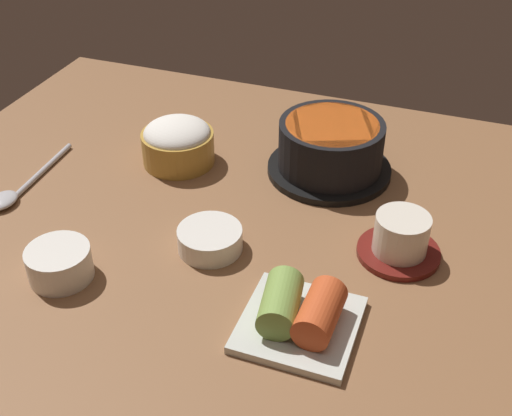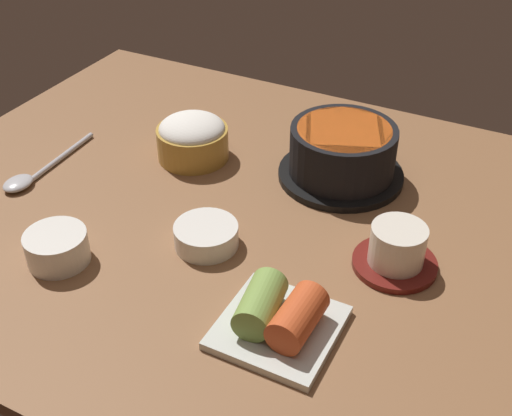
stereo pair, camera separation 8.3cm
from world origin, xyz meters
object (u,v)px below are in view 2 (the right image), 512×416
(tea_cup_with_saucer, at_px, (397,249))
(side_bowl_near, at_px, (57,247))
(stone_pot, at_px, (342,153))
(banchan_cup_center, at_px, (206,235))
(kimchi_plate, at_px, (279,317))
(spoon, at_px, (32,175))
(rice_bowl, at_px, (192,137))

(tea_cup_with_saucer, height_order, side_bowl_near, tea_cup_with_saucer)
(stone_pot, height_order, tea_cup_with_saucer, stone_pot)
(stone_pot, height_order, banchan_cup_center, stone_pot)
(tea_cup_with_saucer, bearing_deg, side_bowl_near, -154.40)
(side_bowl_near, bearing_deg, kimchi_plate, 3.22)
(spoon, bearing_deg, side_bowl_near, -38.15)
(tea_cup_with_saucer, distance_m, kimchi_plate, 0.18)
(kimchi_plate, bearing_deg, stone_pot, 99.12)
(tea_cup_with_saucer, bearing_deg, stone_pot, 130.02)
(side_bowl_near, bearing_deg, tea_cup_with_saucer, 25.60)
(stone_pot, height_order, spoon, stone_pot)
(kimchi_plate, bearing_deg, tea_cup_with_saucer, 63.73)
(tea_cup_with_saucer, height_order, kimchi_plate, tea_cup_with_saucer)
(tea_cup_with_saucer, distance_m, spoon, 0.53)
(kimchi_plate, distance_m, side_bowl_near, 0.29)
(side_bowl_near, bearing_deg, spoon, 141.85)
(spoon, bearing_deg, tea_cup_with_saucer, 5.74)
(tea_cup_with_saucer, bearing_deg, kimchi_plate, -116.27)
(tea_cup_with_saucer, relative_size, spoon, 0.55)
(side_bowl_near, xyz_separation_m, spoon, (-0.16, 0.12, -0.01))
(side_bowl_near, bearing_deg, rice_bowl, 86.12)
(stone_pot, distance_m, tea_cup_with_saucer, 0.20)
(banchan_cup_center, distance_m, kimchi_plate, 0.17)
(banchan_cup_center, bearing_deg, tea_cup_with_saucer, 17.07)
(rice_bowl, bearing_deg, tea_cup_with_saucer, -16.74)
(tea_cup_with_saucer, height_order, spoon, tea_cup_with_saucer)
(stone_pot, xyz_separation_m, tea_cup_with_saucer, (0.13, -0.15, -0.01))
(rice_bowl, relative_size, kimchi_plate, 0.87)
(rice_bowl, relative_size, tea_cup_with_saucer, 1.04)
(banchan_cup_center, relative_size, kimchi_plate, 0.65)
(tea_cup_with_saucer, relative_size, kimchi_plate, 0.83)
(rice_bowl, xyz_separation_m, banchan_cup_center, (0.13, -0.17, -0.02))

